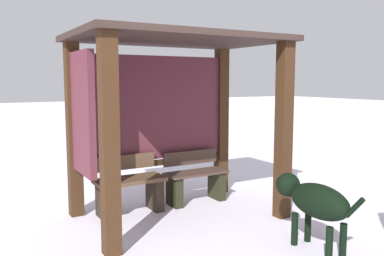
% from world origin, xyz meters
% --- Properties ---
extents(ground_plane, '(60.00, 60.00, 0.00)m').
position_xyz_m(ground_plane, '(0.00, 0.00, 0.00)').
color(ground_plane, white).
extents(bus_shelter, '(2.58, 1.70, 2.30)m').
position_xyz_m(bus_shelter, '(-0.11, 0.22, 1.60)').
color(bus_shelter, '#3A2313').
rests_on(bus_shelter, ground).
extents(bench_left_inside, '(0.91, 0.42, 0.76)m').
position_xyz_m(bench_left_inside, '(-0.51, 0.42, 0.33)').
color(bench_left_inside, brown).
rests_on(bench_left_inside, ground).
extents(bench_center_inside, '(0.91, 0.38, 0.73)m').
position_xyz_m(bench_center_inside, '(0.51, 0.42, 0.31)').
color(bench_center_inside, '#453129').
rests_on(bench_center_inside, ground).
extents(dog, '(0.32, 1.12, 0.73)m').
position_xyz_m(dog, '(0.73, -1.61, 0.52)').
color(dog, black).
rests_on(dog, ground).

